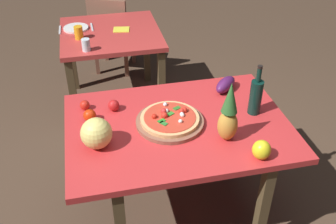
% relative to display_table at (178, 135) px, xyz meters
% --- Properties ---
extents(ground_plane, '(10.00, 10.00, 0.00)m').
position_rel_display_table_xyz_m(ground_plane, '(0.00, 0.00, -0.67)').
color(ground_plane, '#4C3828').
extents(display_table, '(1.32, 0.93, 0.76)m').
position_rel_display_table_xyz_m(display_table, '(0.00, 0.00, 0.00)').
color(display_table, brown).
rests_on(display_table, ground_plane).
extents(background_table, '(0.86, 0.86, 0.76)m').
position_rel_display_table_xyz_m(background_table, '(-0.26, 1.44, -0.03)').
color(background_table, brown).
rests_on(background_table, ground_plane).
extents(dining_chair, '(0.52, 0.52, 0.85)m').
position_rel_display_table_xyz_m(dining_chair, '(-0.21, 2.10, -0.19)').
color(dining_chair, brown).
rests_on(dining_chair, ground_plane).
extents(pizza_board, '(0.40, 0.40, 0.02)m').
position_rel_display_table_xyz_m(pizza_board, '(-0.05, 0.01, 0.10)').
color(pizza_board, brown).
rests_on(pizza_board, display_table).
extents(pizza, '(0.35, 0.35, 0.06)m').
position_rel_display_table_xyz_m(pizza, '(-0.05, 0.01, 0.13)').
color(pizza, '#E1A86B').
rests_on(pizza, pizza_board).
extents(wine_bottle, '(0.08, 0.08, 0.33)m').
position_rel_display_table_xyz_m(wine_bottle, '(0.48, 0.01, 0.21)').
color(wine_bottle, black).
rests_on(wine_bottle, display_table).
extents(pineapple_left, '(0.11, 0.11, 0.37)m').
position_rel_display_table_xyz_m(pineapple_left, '(0.23, -0.19, 0.25)').
color(pineapple_left, '#BF8934').
rests_on(pineapple_left, display_table).
extents(melon, '(0.17, 0.17, 0.17)m').
position_rel_display_table_xyz_m(melon, '(-0.48, -0.10, 0.17)').
color(melon, '#E2D16E').
rests_on(melon, display_table).
extents(bell_pepper, '(0.10, 0.10, 0.11)m').
position_rel_display_table_xyz_m(bell_pepper, '(0.36, -0.38, 0.14)').
color(bell_pepper, yellow).
rests_on(bell_pepper, display_table).
extents(eggplant, '(0.21, 0.20, 0.09)m').
position_rel_display_table_xyz_m(eggplant, '(0.40, 0.30, 0.13)').
color(eggplant, '#4F1C53').
rests_on(eggplant, display_table).
extents(tomato_by_bottle, '(0.08, 0.08, 0.08)m').
position_rel_display_table_xyz_m(tomato_by_bottle, '(-0.51, 0.14, 0.12)').
color(tomato_by_bottle, red).
rests_on(tomato_by_bottle, display_table).
extents(tomato_at_corner, '(0.07, 0.07, 0.07)m').
position_rel_display_table_xyz_m(tomato_at_corner, '(-0.36, 0.22, 0.12)').
color(tomato_at_corner, red).
rests_on(tomato_at_corner, display_table).
extents(tomato_near_board, '(0.06, 0.06, 0.06)m').
position_rel_display_table_xyz_m(tomato_near_board, '(-0.53, 0.27, 0.12)').
color(tomato_near_board, red).
rests_on(tomato_near_board, display_table).
extents(drinking_glass_juice, '(0.07, 0.07, 0.11)m').
position_rel_display_table_xyz_m(drinking_glass_juice, '(-0.53, 1.35, 0.14)').
color(drinking_glass_juice, orange).
rests_on(drinking_glass_juice, background_table).
extents(drinking_glass_water, '(0.07, 0.07, 0.10)m').
position_rel_display_table_xyz_m(drinking_glass_water, '(-0.48, 1.10, 0.14)').
color(drinking_glass_water, silver).
rests_on(drinking_glass_water, background_table).
extents(dinner_plate, '(0.22, 0.22, 0.02)m').
position_rel_display_table_xyz_m(dinner_plate, '(-0.55, 1.56, 0.09)').
color(dinner_plate, white).
rests_on(dinner_plate, background_table).
extents(fork_utensil, '(0.02, 0.18, 0.01)m').
position_rel_display_table_xyz_m(fork_utensil, '(-0.69, 1.56, 0.09)').
color(fork_utensil, silver).
rests_on(fork_utensil, background_table).
extents(knife_utensil, '(0.02, 0.18, 0.01)m').
position_rel_display_table_xyz_m(knife_utensil, '(-0.41, 1.56, 0.09)').
color(knife_utensil, silver).
rests_on(knife_utensil, background_table).
extents(napkin_folded, '(0.16, 0.14, 0.01)m').
position_rel_display_table_xyz_m(napkin_folded, '(-0.16, 1.46, 0.09)').
color(napkin_folded, yellow).
rests_on(napkin_folded, background_table).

